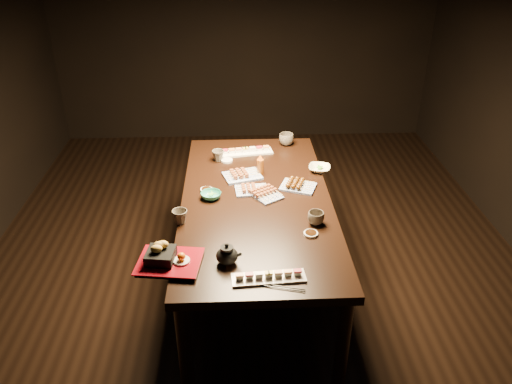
% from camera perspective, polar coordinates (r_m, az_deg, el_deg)
% --- Properties ---
extents(ground, '(5.00, 5.00, 0.00)m').
position_cam_1_polar(ground, '(3.64, -0.20, -9.13)').
color(ground, black).
rests_on(ground, ground).
extents(dining_table, '(1.40, 1.99, 0.75)m').
position_cam_1_polar(dining_table, '(3.22, 0.04, -6.57)').
color(dining_table, black).
rests_on(dining_table, ground).
extents(sushi_platter_near, '(0.36, 0.12, 0.04)m').
position_cam_1_polar(sushi_platter_near, '(2.38, 1.46, -9.51)').
color(sushi_platter_near, white).
rests_on(sushi_platter_near, dining_table).
extents(sushi_platter_far, '(0.40, 0.17, 0.05)m').
position_cam_1_polar(sushi_platter_far, '(3.58, -1.20, 4.77)').
color(sushi_platter_far, white).
rests_on(sushi_platter_far, dining_table).
extents(yakitori_plate_center, '(0.21, 0.16, 0.05)m').
position_cam_1_polar(yakitori_plate_center, '(3.08, -0.51, 0.49)').
color(yakitori_plate_center, '#828EB6').
rests_on(yakitori_plate_center, dining_table).
extents(yakitori_plate_right, '(0.23, 0.25, 0.05)m').
position_cam_1_polar(yakitori_plate_right, '(3.03, 1.05, -0.02)').
color(yakitori_plate_right, '#828EB6').
rests_on(yakitori_plate_right, dining_table).
extents(yakitori_plate_left, '(0.27, 0.23, 0.06)m').
position_cam_1_polar(yakitori_plate_left, '(3.25, -1.58, 2.20)').
color(yakitori_plate_left, '#828EB6').
rests_on(yakitori_plate_left, dining_table).
extents(tsukune_plate, '(0.25, 0.22, 0.05)m').
position_cam_1_polar(tsukune_plate, '(3.13, 4.83, 0.91)').
color(tsukune_plate, '#828EB6').
rests_on(tsukune_plate, dining_table).
extents(edamame_bowl_green, '(0.14, 0.14, 0.04)m').
position_cam_1_polar(edamame_bowl_green, '(3.02, -5.16, -0.39)').
color(edamame_bowl_green, teal).
rests_on(edamame_bowl_green, dining_table).
extents(edamame_bowl_cream, '(0.17, 0.17, 0.03)m').
position_cam_1_polar(edamame_bowl_cream, '(3.36, 7.26, 2.68)').
color(edamame_bowl_cream, beige).
rests_on(edamame_bowl_cream, dining_table).
extents(tempura_tray, '(0.34, 0.28, 0.11)m').
position_cam_1_polar(tempura_tray, '(2.48, -9.93, -7.16)').
color(tempura_tray, black).
rests_on(tempura_tray, dining_table).
extents(teacup_near_left, '(0.11, 0.11, 0.08)m').
position_cam_1_polar(teacup_near_left, '(2.80, -8.68, -2.81)').
color(teacup_near_left, '#4E453C').
rests_on(teacup_near_left, dining_table).
extents(teacup_mid_right, '(0.13, 0.13, 0.07)m').
position_cam_1_polar(teacup_mid_right, '(2.78, 6.86, -2.96)').
color(teacup_mid_right, '#4E453C').
rests_on(teacup_mid_right, dining_table).
extents(teacup_far_left, '(0.11, 0.11, 0.08)m').
position_cam_1_polar(teacup_far_left, '(3.47, -4.35, 4.16)').
color(teacup_far_left, '#4E453C').
rests_on(teacup_far_left, dining_table).
extents(teacup_far_right, '(0.15, 0.15, 0.09)m').
position_cam_1_polar(teacup_far_right, '(3.71, 3.49, 6.03)').
color(teacup_far_right, '#4E453C').
rests_on(teacup_far_right, dining_table).
extents(teapot, '(0.15, 0.15, 0.11)m').
position_cam_1_polar(teapot, '(2.47, -3.34, -7.03)').
color(teapot, black).
rests_on(teapot, dining_table).
extents(condiment_bottle, '(0.06, 0.06, 0.14)m').
position_cam_1_polar(condiment_bottle, '(3.27, 0.49, 3.20)').
color(condiment_bottle, brown).
rests_on(condiment_bottle, dining_table).
extents(sauce_dish_west, '(0.09, 0.09, 0.01)m').
position_cam_1_polar(sauce_dish_west, '(3.11, -5.67, 0.24)').
color(sauce_dish_west, white).
rests_on(sauce_dish_west, dining_table).
extents(sauce_dish_east, '(0.10, 0.10, 0.01)m').
position_cam_1_polar(sauce_dish_east, '(3.36, 7.69, 2.48)').
color(sauce_dish_east, white).
rests_on(sauce_dish_east, dining_table).
extents(sauce_dish_se, '(0.08, 0.08, 0.01)m').
position_cam_1_polar(sauce_dish_se, '(2.70, 6.28, -4.76)').
color(sauce_dish_se, white).
rests_on(sauce_dish_se, dining_table).
extents(sauce_dish_nw, '(0.09, 0.09, 0.01)m').
position_cam_1_polar(sauce_dish_nw, '(3.47, -3.35, 3.62)').
color(sauce_dish_nw, white).
rests_on(sauce_dish_nw, dining_table).
extents(chopsticks_near, '(0.22, 0.06, 0.01)m').
position_cam_1_polar(chopsticks_near, '(2.47, -9.44, -8.90)').
color(chopsticks_near, black).
rests_on(chopsticks_near, dining_table).
extents(chopsticks_se, '(0.21, 0.08, 0.01)m').
position_cam_1_polar(chopsticks_se, '(2.34, 2.97, -10.87)').
color(chopsticks_se, black).
rests_on(chopsticks_se, dining_table).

